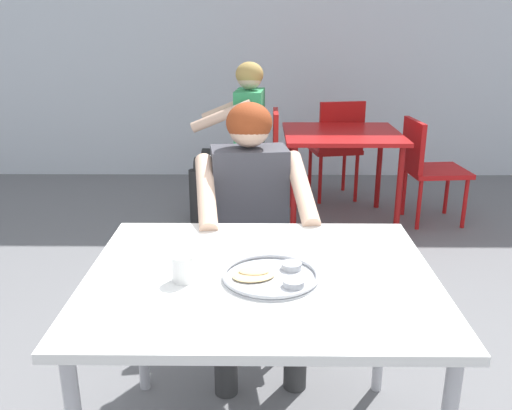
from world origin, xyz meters
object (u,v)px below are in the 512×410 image
object	(u,v)px
thali_tray	(272,275)
chair_red_far	(337,143)
drinking_cup	(184,267)
chair_red_left	(263,159)
chair_foreground	(248,234)
chair_red_right	(427,164)
patron_background	(238,130)
table_foreground	(261,293)
diner_foreground	(252,212)
table_background_red	(342,143)

from	to	relation	value
thali_tray	chair_red_far	world-z (taller)	chair_red_far
drinking_cup	chair_red_left	distance (m)	2.56
chair_foreground	chair_red_right	xyz separation A→B (m)	(1.35, 1.59, -0.05)
patron_background	drinking_cup	bearing A→B (deg)	-91.53
table_foreground	chair_red_left	world-z (taller)	chair_red_left
table_foreground	patron_background	size ratio (longest dim) A/B	0.91
diner_foreground	patron_background	size ratio (longest dim) A/B	0.96
thali_tray	diner_foreground	size ratio (longest dim) A/B	0.26
thali_tray	table_foreground	bearing A→B (deg)	130.71
chair_red_left	patron_background	bearing A→B (deg)	170.58
patron_background	chair_foreground	bearing A→B (deg)	-86.00
drinking_cup	chair_red_far	xyz separation A→B (m)	(0.90, 3.12, -0.28)
drinking_cup	chair_red_left	size ratio (longest dim) A/B	0.10
drinking_cup	diner_foreground	distance (m)	0.78
chair_foreground	drinking_cup	bearing A→B (deg)	-100.38
table_foreground	chair_red_left	xyz separation A→B (m)	(0.01, 2.48, -0.16)
drinking_cup	chair_red_right	bearing A→B (deg)	59.27
chair_foreground	chair_red_right	world-z (taller)	chair_foreground
drinking_cup	thali_tray	bearing A→B (deg)	3.33
table_foreground	table_background_red	distance (m)	2.58
diner_foreground	chair_red_far	bearing A→B (deg)	73.60
table_foreground	patron_background	bearing A→B (deg)	94.00
diner_foreground	drinking_cup	bearing A→B (deg)	-105.16
diner_foreground	table_background_red	world-z (taller)	diner_foreground
thali_tray	diner_foreground	bearing A→B (deg)	95.68
thali_tray	table_background_red	size ratio (longest dim) A/B	0.35
table_foreground	chair_red_far	distance (m)	3.14
diner_foreground	chair_red_left	bearing A→B (deg)	88.36
patron_background	thali_tray	bearing A→B (deg)	-85.33
thali_tray	patron_background	bearing A→B (deg)	94.67
drinking_cup	patron_background	distance (m)	2.57
chair_red_far	drinking_cup	bearing A→B (deg)	-106.10
thali_tray	chair_red_right	xyz separation A→B (m)	(1.25, 2.55, -0.29)
diner_foreground	chair_red_far	distance (m)	2.48
table_foreground	drinking_cup	xyz separation A→B (m)	(-0.24, -0.05, 0.12)
chair_red_far	thali_tray	bearing A→B (deg)	-101.37
chair_foreground	chair_red_far	bearing A→B (deg)	71.38
chair_foreground	patron_background	bearing A→B (deg)	94.00
table_foreground	chair_red_far	bearing A→B (deg)	77.91
chair_red_left	chair_red_far	xyz separation A→B (m)	(0.65, 0.59, 0.00)
thali_tray	drinking_cup	size ratio (longest dim) A/B	3.59
chair_red_right	patron_background	bearing A→B (deg)	-179.92
chair_red_left	chair_red_far	distance (m)	0.87
thali_tray	chair_red_right	bearing A→B (deg)	63.91
chair_foreground	diner_foreground	world-z (taller)	diner_foreground
drinking_cup	table_background_red	distance (m)	2.70
thali_tray	drinking_cup	bearing A→B (deg)	-176.67
diner_foreground	chair_red_far	xyz separation A→B (m)	(0.70, 2.37, -0.20)
table_foreground	diner_foreground	distance (m)	0.70
thali_tray	patron_background	distance (m)	2.56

